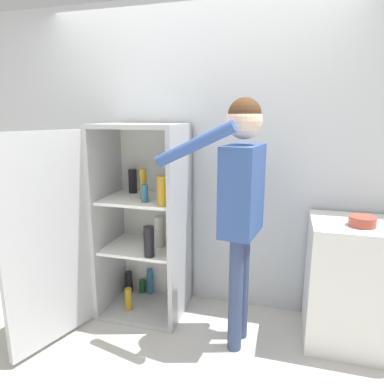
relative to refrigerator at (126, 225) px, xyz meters
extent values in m
plane|color=beige|center=(0.47, -0.55, -0.78)|extent=(12.00, 12.00, 0.00)
cube|color=silver|center=(0.47, 0.43, 0.49)|extent=(7.00, 0.06, 2.55)
cube|color=#B7BABC|center=(0.11, 0.09, -0.76)|extent=(0.67, 0.56, 0.04)
cube|color=#B7BABC|center=(0.11, 0.09, 0.78)|extent=(0.67, 0.56, 0.04)
cube|color=white|center=(0.11, 0.36, 0.01)|extent=(0.67, 0.03, 1.51)
cube|color=#B7BABC|center=(-0.21, 0.09, 0.01)|extent=(0.03, 0.56, 1.51)
cube|color=#B7BABC|center=(0.43, 0.09, 0.01)|extent=(0.04, 0.56, 1.51)
cube|color=white|center=(0.11, 0.09, -0.21)|extent=(0.60, 0.49, 0.02)
cube|color=white|center=(0.11, 0.09, 0.19)|extent=(0.60, 0.49, 0.02)
cube|color=#B7BABC|center=(-0.35, -0.50, 0.01)|extent=(0.25, 0.66, 1.51)
cylinder|color=teal|center=(0.18, -0.03, 0.27)|extent=(0.05, 0.05, 0.14)
cylinder|color=black|center=(-0.13, 0.26, -0.65)|extent=(0.07, 0.07, 0.20)
cylinder|color=black|center=(0.24, -0.10, -0.08)|extent=(0.08, 0.08, 0.24)
cylinder|color=#1E5123|center=(-0.01, 0.29, -0.69)|extent=(0.06, 0.06, 0.12)
cylinder|color=#B78C1E|center=(0.00, -0.01, -0.65)|extent=(0.06, 0.06, 0.19)
cylinder|color=beige|center=(0.24, 0.12, -0.07)|extent=(0.08, 0.08, 0.26)
cylinder|color=black|center=(-0.04, 0.24, 0.31)|extent=(0.07, 0.07, 0.20)
cylinder|color=teal|center=(0.07, 0.29, -0.63)|extent=(0.05, 0.05, 0.23)
cylinder|color=#B78C1E|center=(0.35, -0.09, 0.32)|extent=(0.08, 0.08, 0.22)
cylinder|color=#B78C1E|center=(0.13, 0.06, 0.33)|extent=(0.05, 0.05, 0.24)
cylinder|color=#384770|center=(0.92, -0.22, -0.36)|extent=(0.10, 0.10, 0.85)
cylinder|color=#384770|center=(0.95, -0.06, -0.36)|extent=(0.10, 0.10, 0.85)
cube|color=#335193|center=(0.94, -0.14, 0.37)|extent=(0.27, 0.42, 0.60)
sphere|color=beige|center=(0.94, -0.14, 0.82)|extent=(0.23, 0.23, 0.23)
sphere|color=#4C2D19|center=(0.94, -0.14, 0.86)|extent=(0.21, 0.21, 0.21)
cylinder|color=#335193|center=(0.65, -0.32, 0.68)|extent=(0.55, 0.16, 0.31)
cylinder|color=#335193|center=(0.97, 0.08, 0.34)|extent=(0.08, 0.08, 0.57)
cube|color=white|center=(1.78, 0.10, -0.32)|extent=(0.76, 0.55, 0.91)
cylinder|color=#B24738|center=(1.72, 0.03, 0.17)|extent=(0.17, 0.17, 0.07)
camera|label=1|loc=(1.22, -2.38, 0.85)|focal=32.00mm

